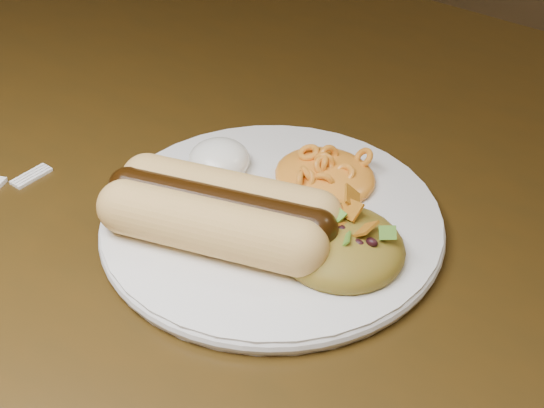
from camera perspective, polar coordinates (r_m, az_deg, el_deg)
The scene contains 6 objects.
table at distance 0.69m, azimuth -2.50°, elevation -5.07°, with size 1.60×0.90×0.75m.
plate at distance 0.58m, azimuth 0.00°, elevation -1.31°, with size 0.26×0.26×0.01m, color white.
hotdog at distance 0.55m, azimuth -3.98°, elevation -0.51°, with size 0.15×0.11×0.04m.
mac_and_cheese at distance 0.60m, azimuth 4.05°, elevation 3.03°, with size 0.08×0.08×0.03m, color #FF903D.
sour_cream at distance 0.62m, azimuth -4.03°, elevation 3.91°, with size 0.05×0.05×0.03m, color white.
taco_salad at distance 0.53m, azimuth 5.20°, elevation -2.43°, with size 0.09×0.09×0.04m.
Camera 1 is at (0.34, -0.38, 1.12)m, focal length 50.00 mm.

